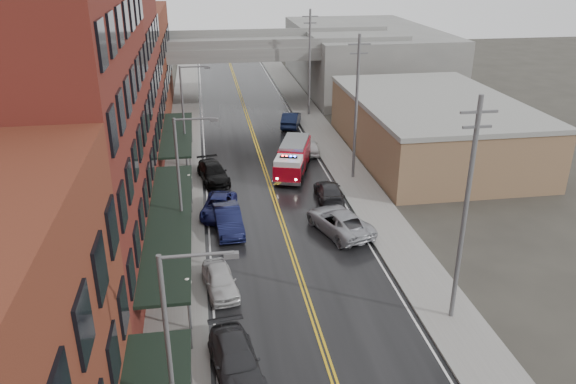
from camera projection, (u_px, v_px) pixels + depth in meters
road at (277, 208)px, 42.30m from camera, size 11.00×160.00×0.02m
sidewalk_left at (179, 214)px, 41.24m from camera, size 3.00×160.00×0.15m
sidewalk_right at (371, 201)px, 43.31m from camera, size 3.00×160.00×0.15m
curb_left at (202, 212)px, 41.47m from camera, size 0.30×160.00×0.15m
curb_right at (350, 203)px, 43.08m from camera, size 0.30×160.00×0.15m
brick_building_b at (52, 128)px, 30.50m from camera, size 9.00×20.00×18.00m
brick_building_c at (102, 85)px, 46.96m from camera, size 9.00×15.00×15.00m
brick_building_far at (127, 64)px, 63.42m from camera, size 9.00×20.00×12.00m
tan_building at (431, 128)px, 52.65m from camera, size 14.00×22.00×5.00m
right_far_block at (364, 57)px, 79.54m from camera, size 18.00×30.00×8.00m
awning_1 at (170, 220)px, 33.71m from camera, size 2.60×18.00×3.09m
awning_2 at (177, 134)px, 49.58m from camera, size 2.60×13.00×3.09m
globe_lamp_1 at (188, 293)px, 27.78m from camera, size 0.44×0.44×3.12m
globe_lamp_2 at (189, 185)px, 40.48m from camera, size 0.44×0.44×3.12m
street_lamp_0 at (176, 351)px, 19.37m from camera, size 2.64×0.22×9.00m
street_lamp_1 at (183, 179)px, 33.87m from camera, size 2.64×0.22×9.00m
street_lamp_2 at (186, 110)px, 48.38m from camera, size 2.64×0.22×9.00m
utility_pole_0 at (466, 210)px, 27.22m from camera, size 1.80×0.24×12.00m
utility_pole_1 at (356, 106)px, 45.36m from camera, size 1.80×0.24×12.00m
utility_pole_2 at (310, 61)px, 63.49m from camera, size 1.80×0.24×12.00m
overpass at (241, 55)px, 68.94m from camera, size 40.00×10.00×7.50m
fire_truck at (293, 158)px, 48.42m from camera, size 4.50×7.53×2.62m
parked_car_left_3 at (236, 361)px, 25.53m from camera, size 2.72×5.27×1.46m
parked_car_left_4 at (220, 280)px, 31.79m from camera, size 2.27×4.37×1.42m
parked_car_left_5 at (228, 220)px, 38.63m from camera, size 2.09×5.12×1.65m
parked_car_left_6 at (219, 206)px, 41.08m from camera, size 3.14×5.12×1.33m
parked_car_left_7 at (213, 173)px, 47.02m from camera, size 2.99×5.44×1.49m
parked_car_right_0 at (339, 221)px, 38.45m from camera, size 4.39×6.40×1.63m
parked_car_right_1 at (329, 192)px, 43.41m from camera, size 2.29×4.93×1.39m
parked_car_right_2 at (310, 147)px, 53.42m from camera, size 1.88×3.99×1.32m
parked_car_right_3 at (291, 119)px, 61.55m from camera, size 3.00×5.23×1.63m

